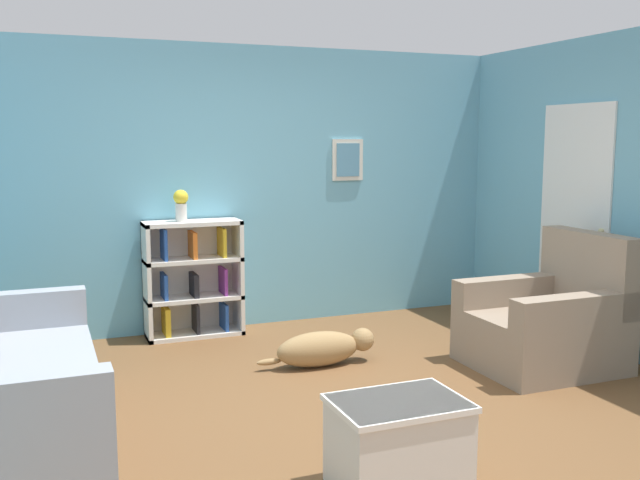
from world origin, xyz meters
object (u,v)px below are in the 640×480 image
(dog, at_px, (323,348))
(coffee_table, at_px, (398,442))
(vase, at_px, (181,204))
(couch, at_px, (6,394))
(recliner_chair, at_px, (549,323))
(bookshelf, at_px, (193,279))

(dog, bearing_deg, coffee_table, -101.01)
(dog, relative_size, vase, 3.45)
(couch, bearing_deg, recliner_chair, 1.52)
(dog, xyz_separation_m, vase, (-0.84, 1.23, 1.05))
(couch, height_order, dog, couch)
(bookshelf, bearing_deg, dog, -59.02)
(couch, bearing_deg, dog, 18.61)
(recliner_chair, bearing_deg, couch, -178.48)
(bookshelf, distance_m, recliner_chair, 3.05)
(bookshelf, bearing_deg, recliner_chair, -38.60)
(recliner_chair, height_order, coffee_table, recliner_chair)
(bookshelf, relative_size, dog, 1.08)
(bookshelf, relative_size, vase, 3.73)
(vase, bearing_deg, coffee_table, -81.76)
(coffee_table, height_order, dog, coffee_table)
(coffee_table, bearing_deg, recliner_chair, 33.15)
(couch, relative_size, bookshelf, 1.99)
(couch, xyz_separation_m, coffee_table, (1.84, -1.21, -0.08))
(couch, distance_m, bookshelf, 2.49)
(bookshelf, height_order, vase, vase)
(dog, bearing_deg, recliner_chair, -21.70)
(coffee_table, bearing_deg, couch, 146.76)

